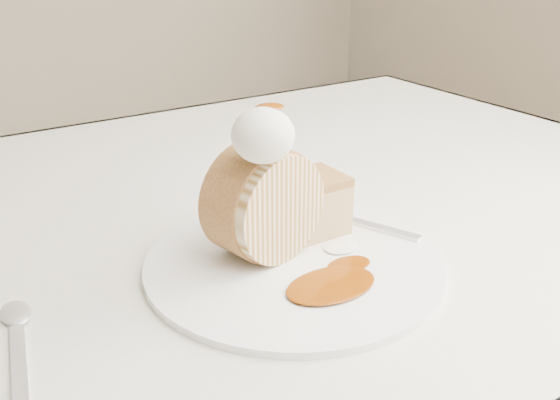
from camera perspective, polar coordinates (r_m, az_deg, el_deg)
table at (r=0.81m, az=-6.54°, el=-6.69°), size 1.40×0.90×0.75m
plate at (r=0.64m, az=1.25°, el=-5.78°), size 0.30×0.30×0.01m
roulade_slice at (r=0.63m, az=-1.47°, el=-0.29°), size 0.12×0.08×0.11m
cake_chunk at (r=0.68m, az=2.91°, el=-0.68°), size 0.07×0.06×0.06m
whipped_cream at (r=0.57m, az=-1.57°, el=5.92°), size 0.06×0.06×0.05m
caramel_drizzle at (r=0.57m, az=-1.01°, el=9.09°), size 0.03×0.02×0.01m
caramel_pool at (r=0.59m, az=4.68°, el=-7.73°), size 0.09×0.06×0.00m
fork at (r=0.71m, az=7.89°, el=-2.21°), size 0.09×0.18×0.00m
spoon at (r=0.54m, az=-22.72°, el=-14.14°), size 0.05×0.16×0.00m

